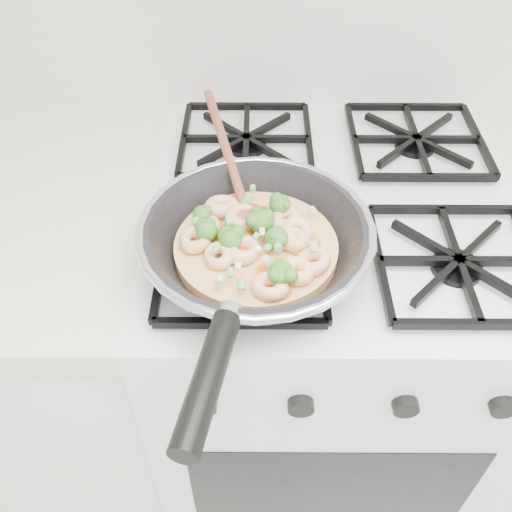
{
  "coord_description": "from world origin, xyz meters",
  "views": [
    {
      "loc": [
        -0.13,
        1.01,
        1.47
      ],
      "look_at": [
        -0.13,
        1.55,
        0.93
      ],
      "focal_mm": 39.35,
      "sensor_mm": 36.0,
      "label": 1
    }
  ],
  "objects": [
    {
      "name": "stove",
      "position": [
        0.0,
        1.7,
        0.46
      ],
      "size": [
        0.6,
        0.6,
        0.92
      ],
      "color": "white",
      "rests_on": "ground"
    },
    {
      "name": "skillet",
      "position": [
        -0.13,
        1.54,
        0.96
      ],
      "size": [
        0.31,
        0.61,
        0.09
      ],
      "rotation": [
        0.0,
        0.0,
        0.21
      ],
      "color": "black",
      "rests_on": "stove"
    }
  ]
}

